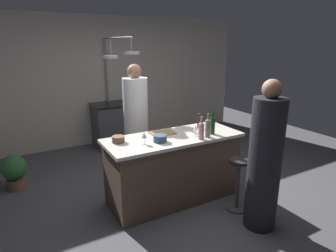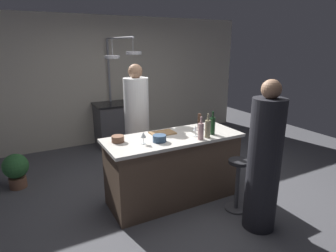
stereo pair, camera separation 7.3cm
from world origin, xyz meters
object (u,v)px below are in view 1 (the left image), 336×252
wine_bottle_rose (201,131)px  mixing_bowl_blue (160,138)px  potted_plant (14,170)px  guest_right (265,162)px  pepper_mill (199,121)px  bar_stool_right (238,182)px  cutting_board (163,133)px  stove_range (113,125)px  mixing_bowl_wooden (118,139)px  wine_glass_by_chef (144,136)px  wine_glass_near_right_guest (196,129)px  chef (136,126)px  wine_bottle_red (212,125)px  wine_bottle_white (208,128)px

wine_bottle_rose → mixing_bowl_blue: (-0.49, 0.17, -0.07)m
potted_plant → mixing_bowl_blue: size_ratio=3.14×
guest_right → pepper_mill: guest_right is taller
bar_stool_right → mixing_bowl_blue: mixing_bowl_blue is taller
mixing_bowl_blue → cutting_board: bearing=56.2°
cutting_board → mixing_bowl_blue: (-0.18, -0.27, 0.03)m
bar_stool_right → cutting_board: bearing=129.5°
stove_range → mixing_bowl_blue: bearing=-95.7°
guest_right → mixing_bowl_wooden: bearing=138.3°
pepper_mill → wine_glass_by_chef: 0.98m
wine_glass_near_right_guest → chef: bearing=110.4°
potted_plant → pepper_mill: size_ratio=2.48×
bar_stool_right → mixing_bowl_wooden: bearing=149.8°
guest_right → wine_glass_by_chef: 1.40m
stove_range → mixing_bowl_wooden: bearing=-106.9°
guest_right → wine_glass_by_chef: bearing=137.9°
bar_stool_right → pepper_mill: size_ratio=3.24×
cutting_board → wine_bottle_red: size_ratio=1.04×
potted_plant → wine_bottle_white: (2.23, -1.60, 0.72)m
cutting_board → mixing_bowl_blue: bearing=-123.8°
guest_right → stove_range: bearing=99.4°
pepper_mill → wine_glass_near_right_guest: 0.38m
wine_bottle_white → bar_stool_right: bearing=-59.8°
wine_bottle_red → mixing_bowl_wooden: 1.24m
guest_right → cutting_board: 1.35m
pepper_mill → mixing_bowl_blue: pepper_mill is taller
chef → potted_plant: (-1.73, 0.46, -0.52)m
wine_bottle_white → mixing_bowl_wooden: size_ratio=2.02×
chef → wine_bottle_white: size_ratio=5.70×
stove_range → mixing_bowl_blue: (-0.25, -2.55, 0.50)m
pepper_mill → wine_glass_by_chef: bearing=-166.6°
potted_plant → mixing_bowl_wooden: mixing_bowl_wooden is taller
potted_plant → mixing_bowl_blue: 2.28m
potted_plant → wine_bottle_red: size_ratio=1.69×
stove_range → pepper_mill: 2.42m
wine_bottle_red → mixing_bowl_blue: wine_bottle_red is taller
cutting_board → stove_range: bearing=88.2°
stove_range → chef: 1.60m
bar_stool_right → wine_bottle_red: wine_bottle_red is taller
cutting_board → mixing_bowl_wooden: bearing=-176.2°
bar_stool_right → mixing_bowl_blue: 1.13m
wine_bottle_rose → mixing_bowl_blue: bearing=161.3°
chef → wine_glass_near_right_guest: bearing=-69.6°
pepper_mill → mixing_bowl_wooden: bearing=-179.1°
pepper_mill → wine_bottle_white: wine_bottle_white is taller
cutting_board → wine_bottle_red: bearing=-30.4°
chef → wine_bottle_white: (0.50, -1.15, 0.20)m
bar_stool_right → pepper_mill: 0.99m
wine_bottle_rose → wine_glass_by_chef: 0.72m
chef → mixing_bowl_blue: (-0.11, -1.00, 0.12)m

